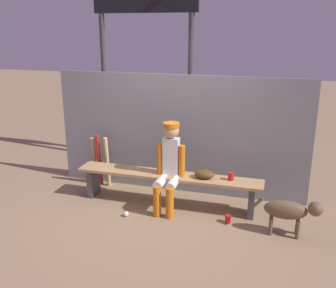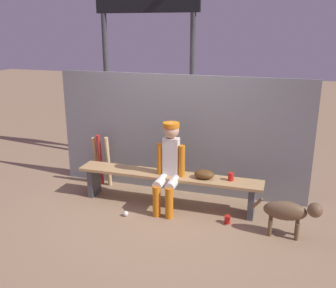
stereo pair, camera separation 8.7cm
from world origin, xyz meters
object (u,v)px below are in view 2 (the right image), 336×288
Objects in this scene: player_seated at (169,164)px; baseball at (126,214)px; bat_aluminum_red at (100,160)px; bat_wood_tan at (96,160)px; baseball_glove at (204,174)px; cup_on_bench at (231,177)px; dugout_bench at (168,181)px; scoreboard at (150,11)px; dog at (290,212)px; bat_wood_natural at (108,162)px; cup_on_ground at (227,219)px.

player_seated is 0.90m from baseball.
bat_wood_tan is at bearing 154.43° from bat_aluminum_red.
baseball_glove is 2.55× the size of cup_on_bench.
baseball is at bearing -152.06° from baseball_glove.
baseball_glove reaches higher than dugout_bench.
baseball_glove is 3.13m from scoreboard.
player_seated is 0.32× the size of scoreboard.
dog is at bearing -9.78° from player_seated.
scoreboard is (0.25, 1.34, 2.34)m from bat_wood_natural.
bat_aluminum_red is 11.72× the size of baseball.
scoreboard is at bearing 100.85° from baseball.
bat_wood_natural is 7.59× the size of cup_on_ground.
cup_on_bench is 0.03× the size of scoreboard.
bat_aluminum_red is at bearing 171.18° from cup_on_bench.
bat_wood_tan is 7.48× the size of cup_on_bench.
scoreboard reaches higher than bat_wood_natural.
baseball is at bearing -140.50° from player_seated.
bat_aluminum_red is (-1.27, 0.37, 0.06)m from dugout_bench.
bat_aluminum_red is at bearing 168.40° from baseball_glove.
dog is (2.81, -0.76, -0.08)m from bat_wood_natural.
bat_wood_natural is 1.18m from baseball.
dog is (0.77, -0.10, 0.28)m from cup_on_ground.
bat_aluminum_red reaches higher than dugout_bench.
player_seated is 11.29× the size of cup_on_ground.
bat_aluminum_red is at bearing -179.96° from bat_wood_natural.
bat_wood_tan is 2.29m from cup_on_bench.
bat_wood_tan is 7.48× the size of cup_on_ground.
bat_wood_natural is 2.71m from scoreboard.
player_seated is 1.09m from cup_on_ground.
bat_wood_natural is at bearing 0.04° from bat_aluminum_red.
dog is (2.13, 0.12, 0.30)m from baseball.
bat_wood_natural is at bearing -100.64° from scoreboard.
cup_on_ground is (2.05, -0.66, -0.36)m from bat_wood_natural.
cup_on_ground is (0.92, -0.30, -0.32)m from dugout_bench.
bat_aluminum_red is 7.88× the size of cup_on_bench.
player_seated is (0.05, -0.11, 0.30)m from dugout_bench.
baseball_glove is at bearing -11.60° from bat_aluminum_red.
bat_wood_natural is 2.05m from cup_on_bench.
cup_on_ground is (2.28, -0.71, -0.35)m from bat_wood_tan.
scoreboard is at bearing 140.57° from dog.
player_seated is 1.70m from dog.
player_seated is 16.78× the size of baseball.
cup_on_ground is 1.00× the size of cup_on_bench.
scoreboard is (-1.79, 2.01, 2.70)m from cup_on_ground.
baseball_glove is at bearing 161.28° from dog.
cup_on_ground is (2.19, -0.66, -0.38)m from bat_aluminum_red.
dog reaches higher than dugout_bench.
baseball is at bearing -45.46° from bat_wood_tan.
player_seated reaches higher than baseball_glove.
baseball_glove is (0.53, 0.00, 0.16)m from dugout_bench.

